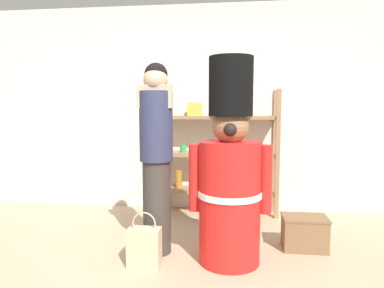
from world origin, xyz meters
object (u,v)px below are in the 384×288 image
object	(u,v)px
person_shopper	(156,153)
shopping_bag	(144,247)
merchandise_shelf	(219,152)
teddy_bear_guard	(230,177)
display_crate	(304,233)

from	to	relation	value
person_shopper	shopping_bag	xyz separation A→B (m)	(-0.04, -0.29, -0.74)
merchandise_shelf	person_shopper	world-z (taller)	person_shopper
teddy_bear_guard	display_crate	world-z (taller)	teddy_bear_guard
person_shopper	display_crate	size ratio (longest dim) A/B	4.16
merchandise_shelf	shopping_bag	size ratio (longest dim) A/B	3.33
merchandise_shelf	display_crate	distance (m)	1.47
merchandise_shelf	teddy_bear_guard	bearing A→B (deg)	-83.76
display_crate	merchandise_shelf	bearing A→B (deg)	128.94
person_shopper	shopping_bag	size ratio (longest dim) A/B	3.70
person_shopper	display_crate	bearing A→B (deg)	9.79
person_shopper	display_crate	xyz separation A→B (m)	(1.34, 0.23, -0.76)
display_crate	teddy_bear_guard	bearing A→B (deg)	-153.30
merchandise_shelf	shopping_bag	distance (m)	1.76
shopping_bag	display_crate	bearing A→B (deg)	20.62
teddy_bear_guard	person_shopper	distance (m)	0.69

